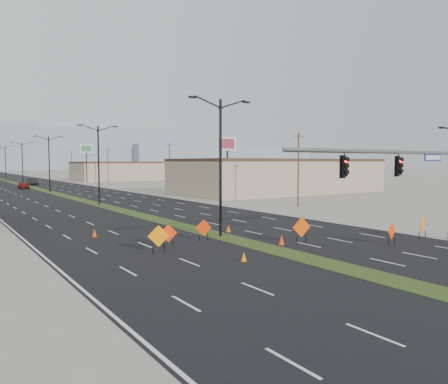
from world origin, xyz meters
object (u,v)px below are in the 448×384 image
cone_2 (228,228)px  car_mid (33,181)px  streetlight_0 (221,163)px  streetlight_2 (49,162)px  construction_sign_5 (423,225)px  signal_mast (416,173)px  streetlight_3 (22,162)px  pole_sign_east_near (227,149)px  construction_sign_4 (392,232)px  construction_sign_2 (203,228)px  construction_sign_1 (168,234)px  construction_sign_3 (301,228)px  streetlight_4 (6,162)px  pole_sign_east_far (86,151)px  cone_1 (282,240)px  streetlight_1 (99,162)px  construction_sign_0 (159,237)px  cone_0 (244,257)px  cone_3 (94,233)px  car_left (24,186)px

cone_2 → car_mid: bearing=89.7°
streetlight_0 → streetlight_2: bearing=90.0°
construction_sign_5 → cone_2: bearing=114.6°
car_mid → construction_sign_5: construction_sign_5 is taller
signal_mast → streetlight_2: bearing=97.4°
streetlight_3 → pole_sign_east_near: size_ratio=1.10×
construction_sign_4 → construction_sign_2: bearing=127.1°
construction_sign_4 → cone_2: 11.96m
construction_sign_1 → construction_sign_3: 8.81m
signal_mast → streetlight_4: streetlight_4 is taller
cone_2 → streetlight_4: bearing=90.8°
streetlight_0 → pole_sign_east_far: bearing=79.7°
streetlight_3 → construction_sign_3: streetlight_3 is taller
construction_sign_4 → cone_1: bearing=133.2°
streetlight_0 → streetlight_1: same height
streetlight_1 → pole_sign_east_near: 18.52m
streetlight_3 → pole_sign_east_far: bearing=14.2°
streetlight_3 → pole_sign_east_far: 16.73m
streetlight_3 → construction_sign_4: (7.62, -93.00, -4.54)m
construction_sign_5 → pole_sign_east_far: pole_sign_east_far is taller
car_mid → construction_sign_2: size_ratio=3.31×
construction_sign_1 → streetlight_4: bearing=100.8°
streetlight_1 → construction_sign_0: size_ratio=5.77×
streetlight_0 → cone_0: streetlight_0 is taller
car_mid → cone_1: bearing=-90.9°
streetlight_2 → construction_sign_2: bearing=-92.0°
pole_sign_east_near → streetlight_0: bearing=-128.7°
cone_0 → cone_3: 13.24m
streetlight_3 → cone_3: (-7.76, -78.96, -5.13)m
signal_mast → streetlight_0: (-8.56, 10.00, 0.63)m
construction_sign_3 → streetlight_2: bearing=101.7°
construction_sign_1 → construction_sign_4: 14.67m
signal_mast → pole_sign_east_far: bearing=85.7°
streetlight_3 → car_mid: bearing=-10.8°
streetlight_0 → car_left: size_ratio=2.52×
streetlight_0 → construction_sign_2: (-2.00, -0.88, -4.53)m
cone_0 → cone_3: cone_3 is taller
construction_sign_1 → cone_2: construction_sign_1 is taller
car_left → cone_2: car_left is taller
construction_sign_1 → construction_sign_5: 18.05m
construction_sign_1 → pole_sign_east_far: pole_sign_east_far is taller
cone_1 → streetlight_2: bearing=91.5°
pole_sign_east_near → pole_sign_east_far: pole_sign_east_far is taller
car_mid → construction_sign_0: 87.05m
construction_sign_3 → cone_1: 1.58m
construction_sign_4 → cone_1: (-6.03, 4.06, -0.56)m
construction_sign_5 → cone_0: 14.93m
construction_sign_0 → construction_sign_4: size_ratio=1.16×
streetlight_0 → construction_sign_1: size_ratio=6.58×
pole_sign_east_far → pole_sign_east_near: bearing=-90.6°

